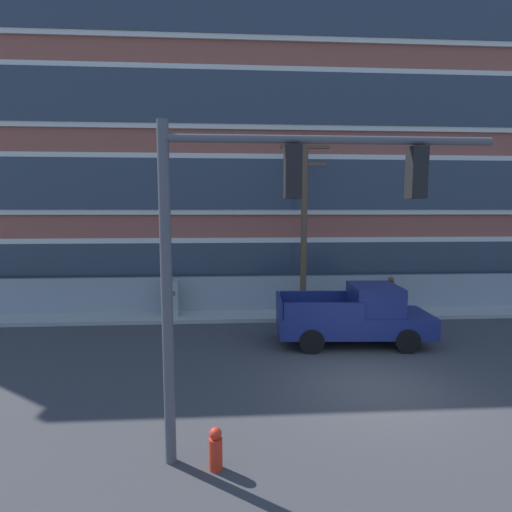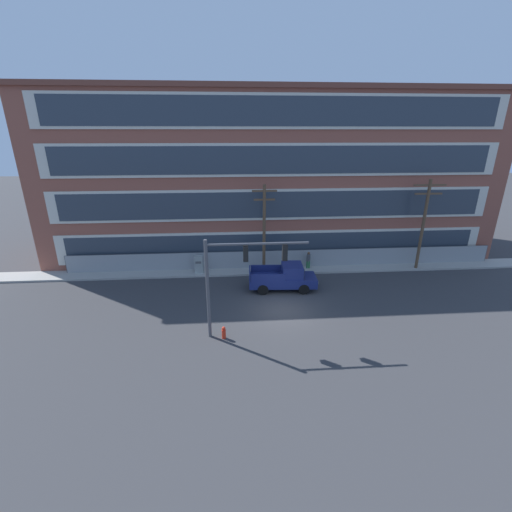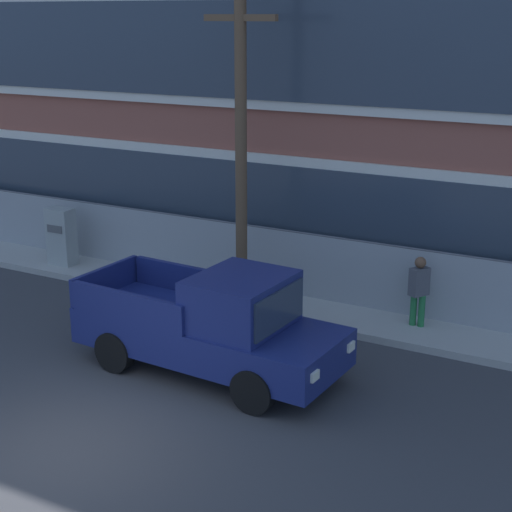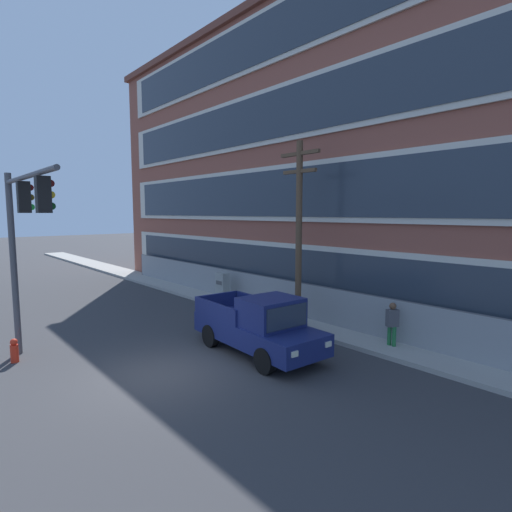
{
  "view_description": "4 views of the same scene",
  "coord_description": "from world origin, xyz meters",
  "px_view_note": "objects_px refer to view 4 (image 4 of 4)",
  "views": [
    {
      "loc": [
        -3.67,
        -9.61,
        4.58
      ],
      "look_at": [
        -2.76,
        4.62,
        2.94
      ],
      "focal_mm": 28.0,
      "sensor_mm": 36.0,
      "label": 1
    },
    {
      "loc": [
        -3.36,
        -20.53,
        11.6
      ],
      "look_at": [
        -1.68,
        1.76,
        3.44
      ],
      "focal_mm": 24.0,
      "sensor_mm": 36.0,
      "label": 2
    },
    {
      "loc": [
        7.79,
        -8.02,
        6.52
      ],
      "look_at": [
        0.85,
        4.71,
        2.03
      ],
      "focal_mm": 55.0,
      "sensor_mm": 36.0,
      "label": 3
    },
    {
      "loc": [
        10.49,
        -5.22,
        4.79
      ],
      "look_at": [
        -1.69,
        5.35,
        3.04
      ],
      "focal_mm": 28.0,
      "sensor_mm": 36.0,
      "label": 4
    }
  ],
  "objects_px": {
    "electrical_cabinet": "(223,289)",
    "pedestrian_near_cabinet": "(392,323)",
    "utility_pole_near_corner": "(299,228)",
    "fire_hydrant": "(14,351)",
    "pickup_truck_navy": "(259,326)",
    "traffic_signal_mast": "(22,228)"
  },
  "relations": [
    {
      "from": "fire_hydrant",
      "to": "utility_pole_near_corner",
      "type": "bearing_deg",
      "value": 71.09
    },
    {
      "from": "electrical_cabinet",
      "to": "fire_hydrant",
      "type": "relative_size",
      "value": 2.14
    },
    {
      "from": "electrical_cabinet",
      "to": "fire_hydrant",
      "type": "height_order",
      "value": "electrical_cabinet"
    },
    {
      "from": "traffic_signal_mast",
      "to": "pickup_truck_navy",
      "type": "xyz_separation_m",
      "value": [
        3.74,
        6.17,
        -3.37
      ]
    },
    {
      "from": "pickup_truck_navy",
      "to": "pedestrian_near_cabinet",
      "type": "height_order",
      "value": "pickup_truck_navy"
    },
    {
      "from": "pedestrian_near_cabinet",
      "to": "fire_hydrant",
      "type": "relative_size",
      "value": 2.17
    },
    {
      "from": "pickup_truck_navy",
      "to": "fire_hydrant",
      "type": "height_order",
      "value": "pickup_truck_navy"
    },
    {
      "from": "traffic_signal_mast",
      "to": "fire_hydrant",
      "type": "distance_m",
      "value": 4.05
    },
    {
      "from": "pickup_truck_navy",
      "to": "utility_pole_near_corner",
      "type": "xyz_separation_m",
      "value": [
        -1.26,
        3.25,
        3.23
      ]
    },
    {
      "from": "traffic_signal_mast",
      "to": "fire_hydrant",
      "type": "xyz_separation_m",
      "value": [
        -0.84,
        -0.28,
        -3.95
      ]
    },
    {
      "from": "electrical_cabinet",
      "to": "pedestrian_near_cabinet",
      "type": "relative_size",
      "value": 0.99
    },
    {
      "from": "utility_pole_near_corner",
      "to": "pedestrian_near_cabinet",
      "type": "xyz_separation_m",
      "value": [
        4.0,
        0.51,
        -3.22
      ]
    },
    {
      "from": "electrical_cabinet",
      "to": "fire_hydrant",
      "type": "bearing_deg",
      "value": -77.18
    },
    {
      "from": "pickup_truck_navy",
      "to": "utility_pole_near_corner",
      "type": "height_order",
      "value": "utility_pole_near_corner"
    },
    {
      "from": "electrical_cabinet",
      "to": "pedestrian_near_cabinet",
      "type": "bearing_deg",
      "value": 1.8
    },
    {
      "from": "traffic_signal_mast",
      "to": "pedestrian_near_cabinet",
      "type": "bearing_deg",
      "value": 56.88
    },
    {
      "from": "utility_pole_near_corner",
      "to": "fire_hydrant",
      "type": "bearing_deg",
      "value": -108.91
    },
    {
      "from": "utility_pole_near_corner",
      "to": "traffic_signal_mast",
      "type": "bearing_deg",
      "value": -104.76
    },
    {
      "from": "pickup_truck_navy",
      "to": "electrical_cabinet",
      "type": "relative_size",
      "value": 3.17
    },
    {
      "from": "pedestrian_near_cabinet",
      "to": "fire_hydrant",
      "type": "bearing_deg",
      "value": -125.64
    },
    {
      "from": "traffic_signal_mast",
      "to": "pickup_truck_navy",
      "type": "bearing_deg",
      "value": 58.78
    },
    {
      "from": "pedestrian_near_cabinet",
      "to": "electrical_cabinet",
      "type": "bearing_deg",
      "value": -178.2
    }
  ]
}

